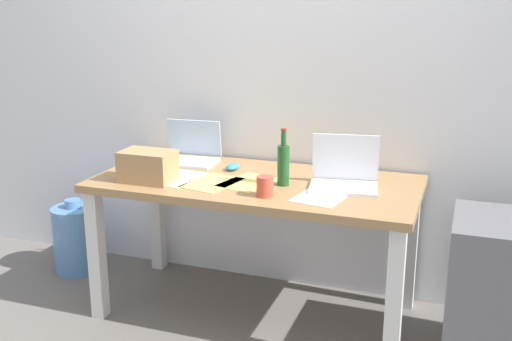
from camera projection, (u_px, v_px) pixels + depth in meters
ground_plane at (256, 310)px, 3.31m from camera, size 8.00×8.00×0.00m
back_wall at (283, 58)px, 3.37m from camera, size 5.20×0.08×2.60m
desk at (256, 198)px, 3.14m from camera, size 1.63×0.77×0.73m
laptop_left at (190, 153)px, 3.45m from camera, size 0.33×0.27×0.23m
laptop_right at (344, 176)px, 2.98m from camera, size 0.36×0.28×0.25m
beer_bottle at (283, 164)px, 3.01m from camera, size 0.06×0.06×0.28m
computer_mouse at (233, 167)px, 3.30m from camera, size 0.07×0.10×0.03m
cardboard_box at (148, 166)px, 3.08m from camera, size 0.26×0.18×0.16m
coffee_mug at (265, 186)px, 2.85m from camera, size 0.08×0.08×0.09m
paper_sheet_front_left at (176, 178)px, 3.15m from camera, size 0.24×0.32×0.00m
paper_sheet_front_right at (323, 196)px, 2.87m from camera, size 0.26×0.33×0.00m
paper_yellow_folder at (212, 183)px, 3.07m from camera, size 0.26×0.33×0.00m
paper_sheet_center at (248, 182)px, 3.08m from camera, size 0.28×0.34×0.00m
water_cooler_jug at (76, 239)px, 3.76m from camera, size 0.27×0.27×0.46m
filing_cabinet at (493, 290)px, 2.80m from camera, size 0.40×0.48×0.68m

